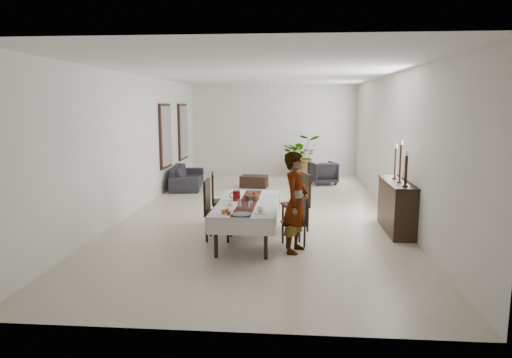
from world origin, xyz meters
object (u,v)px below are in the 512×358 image
Objects in this scene: dining_table_top at (248,204)px; sideboard_body at (396,207)px; red_pitcher at (236,196)px; woman at (296,203)px; sofa at (187,177)px.

sideboard_body is at bearing 16.65° from dining_table_top.
dining_table_top is 0.30m from red_pitcher.
dining_table_top is 12.00× the size of red_pitcher.
woman reaches higher than sofa.
woman is at bearing -158.71° from sofa.
woman reaches higher than red_pitcher.
sideboard_body reaches higher than sofa.
woman is 0.78× the size of sofa.
sideboard_body reaches higher than dining_table_top.
woman is 1.06× the size of sideboard_body.
sofa is at bearing 112.65° from red_pitcher.
sofa is at bearing 115.02° from dining_table_top.
woman is at bearing -35.51° from dining_table_top.
sofa is at bearing 139.53° from sideboard_body.
dining_table_top is 1.11m from woman.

